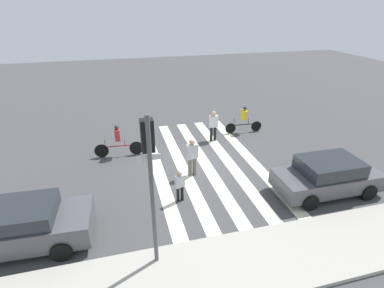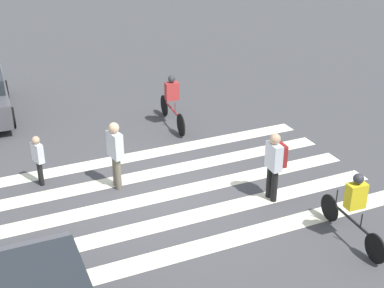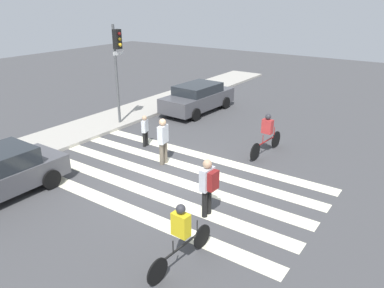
# 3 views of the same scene
# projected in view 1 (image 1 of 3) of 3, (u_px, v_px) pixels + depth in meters

# --- Properties ---
(ground_plane) EXTENTS (60.00, 60.00, 0.00)m
(ground_plane) POSITION_uv_depth(u_px,v_px,m) (204.00, 162.00, 14.30)
(ground_plane) COLOR #444447
(sidewalk_curb) EXTENTS (36.00, 2.50, 0.14)m
(sidewalk_curb) POSITION_uv_depth(u_px,v_px,m) (266.00, 259.00, 8.83)
(sidewalk_curb) COLOR #ADA89E
(sidewalk_curb) RESTS_ON ground_plane
(crosswalk_stripes) EXTENTS (5.04, 10.00, 0.01)m
(crosswalk_stripes) POSITION_uv_depth(u_px,v_px,m) (204.00, 162.00, 14.30)
(crosswalk_stripes) COLOR #F2EDCC
(crosswalk_stripes) RESTS_ON ground_plane
(traffic_light) EXTENTS (0.60, 0.50, 4.63)m
(traffic_light) POSITION_uv_depth(u_px,v_px,m) (150.00, 165.00, 7.51)
(traffic_light) COLOR #515456
(traffic_light) RESTS_ON ground_plane
(pedestrian_adult_yellow_jacket) EXTENTS (0.48, 0.41, 1.71)m
(pedestrian_adult_yellow_jacket) POSITION_uv_depth(u_px,v_px,m) (213.00, 123.00, 16.12)
(pedestrian_adult_yellow_jacket) COLOR black
(pedestrian_adult_yellow_jacket) RESTS_ON ground_plane
(pedestrian_adult_tall_backpack) EXTENTS (0.40, 0.27, 1.31)m
(pedestrian_adult_tall_backpack) POSITION_uv_depth(u_px,v_px,m) (180.00, 184.00, 11.24)
(pedestrian_adult_tall_backpack) COLOR black
(pedestrian_adult_tall_backpack) RESTS_ON ground_plane
(pedestrian_child_with_backpack) EXTENTS (0.51, 0.31, 1.74)m
(pedestrian_child_with_backpack) POSITION_uv_depth(u_px,v_px,m) (192.00, 155.00, 12.84)
(pedestrian_child_with_backpack) COLOR #6B6051
(pedestrian_child_with_backpack) RESTS_ON ground_plane
(cyclist_mid_street) EXTENTS (2.36, 0.42, 1.63)m
(cyclist_mid_street) POSITION_uv_depth(u_px,v_px,m) (118.00, 140.00, 14.54)
(cyclist_mid_street) COLOR black
(cyclist_mid_street) RESTS_ON ground_plane
(cyclist_near_curb) EXTENTS (2.20, 0.41, 1.58)m
(cyclist_near_curb) POSITION_uv_depth(u_px,v_px,m) (244.00, 118.00, 17.20)
(cyclist_near_curb) COLOR black
(cyclist_near_curb) RESTS_ON ground_plane
(car_parked_silver_sedan) EXTENTS (4.14, 1.94, 1.46)m
(car_parked_silver_sedan) POSITION_uv_depth(u_px,v_px,m) (327.00, 176.00, 11.76)
(car_parked_silver_sedan) COLOR #4C4C51
(car_parked_silver_sedan) RESTS_ON ground_plane
(car_parked_far_curb) EXTENTS (4.51, 2.10, 1.47)m
(car_parked_far_curb) POSITION_uv_depth(u_px,v_px,m) (16.00, 227.00, 9.10)
(car_parked_far_curb) COLOR #4C4C51
(car_parked_far_curb) RESTS_ON ground_plane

